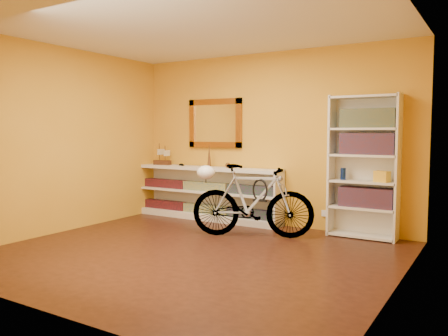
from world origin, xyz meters
The scene contains 24 objects.
floor centered at (0.00, 0.00, -0.01)m, with size 4.50×4.00×0.01m, color black.
ceiling centered at (0.00, 0.00, 2.60)m, with size 4.50×4.00×0.01m, color silver.
back_wall centered at (0.00, 2.00, 1.30)m, with size 4.50×0.01×2.60m, color orange.
left_wall centered at (-2.25, 0.00, 1.30)m, with size 0.01×4.00×2.60m, color orange.
right_wall centered at (2.25, 0.00, 1.30)m, with size 0.01×4.00×2.60m, color orange.
gilt_mirror centered at (-0.95, 1.97, 1.55)m, with size 0.98×0.06×0.78m, color brown.
wall_socket centered at (0.90, 1.99, 0.25)m, with size 0.09×0.01×0.09m, color silver.
console_unit centered at (-1.02, 1.81, 0.42)m, with size 2.60×0.35×0.85m, color silver, non-canonical shape.
cd_row_lower centered at (-1.02, 1.79, 0.17)m, with size 2.50×0.13×0.14m, color black.
cd_row_upper centered at (-1.02, 1.79, 0.54)m, with size 2.50×0.13×0.14m, color navy.
model_ship centered at (-1.92, 1.81, 1.03)m, with size 0.31×0.12×0.37m, color #3C1F10, non-canonical shape.
toy_car centered at (-1.51, 1.81, 0.85)m, with size 0.00×0.00×0.00m, color black.
bronze_ornament centered at (-0.96, 1.81, 1.04)m, with size 0.06×0.06×0.38m, color brown.
decorative_orb centered at (-0.61, 1.81, 0.89)m, with size 0.08×0.08×0.08m, color brown.
bookcase centered at (1.47, 1.84, 0.95)m, with size 0.90×0.30×1.90m, color silver, non-canonical shape.
book_row_a centered at (1.52, 1.84, 0.55)m, with size 0.70×0.22×0.26m, color maroon.
book_row_b centered at (1.52, 1.84, 1.25)m, with size 0.70×0.22×0.28m, color maroon.
book_row_c centered at (1.52, 1.84, 1.59)m, with size 0.70×0.22×0.25m, color #184655.
travel_mug centered at (1.20, 1.82, 0.85)m, with size 0.07×0.07×0.16m, color navy.
red_tin centered at (1.27, 1.87, 1.57)m, with size 0.16×0.16×0.20m, color maroon.
yellow_bag centered at (1.72, 1.80, 0.84)m, with size 0.18×0.12×0.14m, color gold.
bicycle centered at (0.20, 1.10, 0.49)m, with size 1.67×0.43×0.98m, color silver.
helmet centered at (-0.39, 0.86, 0.86)m, with size 0.25×0.24×0.19m, color white.
u_lock centered at (0.29, 1.14, 0.64)m, with size 0.22×0.22×0.02m, color black.
Camera 1 is at (3.01, -4.20, 1.41)m, focal length 36.23 mm.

